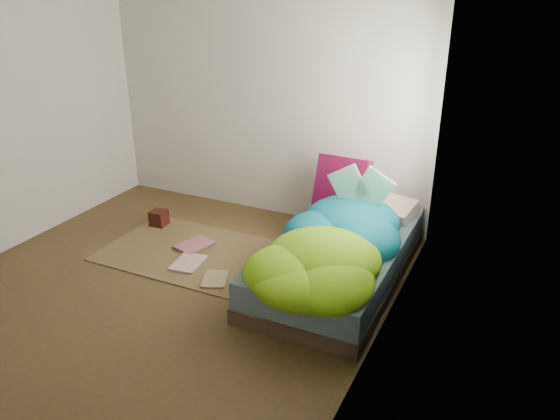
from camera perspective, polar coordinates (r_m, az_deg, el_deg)
The scene contains 12 objects.
ground at distance 4.67m, azimuth -11.39°, elevation -7.62°, with size 3.50×3.50×0.00m, color #49371C.
room_walls at distance 4.09m, azimuth -13.01°, elevation 12.32°, with size 3.54×3.54×2.62m.
bed at distance 4.63m, azimuth 6.19°, elevation -5.15°, with size 1.00×2.00×0.34m.
duvet at distance 4.29m, azimuth 5.39°, elevation -2.42°, with size 0.96×1.84×0.34m, color #075F6F, non-canonical shape.
rug at distance 5.13m, azimuth -9.13°, elevation -4.37°, with size 1.60×1.10×0.01m, color brown.
pillow_floral at distance 5.10m, azimuth 10.81°, elevation 0.24°, with size 0.55×0.34×0.12m, color beige.
pillow_magenta at distance 5.12m, azimuth 6.50°, elevation 2.81°, with size 0.49×0.15×0.49m, color #460419.
open_book at distance 4.63m, azimuth 8.50°, elevation 3.57°, with size 0.46×0.10×0.28m, color #2D882C, non-canonical shape.
wooden_box at distance 5.70m, azimuth -12.53°, elevation -0.81°, with size 0.15×0.15×0.15m, color black.
floor_book_a at distance 4.96m, azimuth -10.82°, elevation -5.26°, with size 0.24×0.33×0.03m, color white.
floor_book_b at distance 5.29m, azimuth -9.80°, elevation -3.28°, with size 0.24×0.33×0.03m, color #C47183.
floor_book_c at distance 4.66m, azimuth -8.07°, elevation -7.14°, with size 0.20×0.28×0.02m, color tan.
Camera 1 is at (2.52, -3.14, 2.37)m, focal length 35.00 mm.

